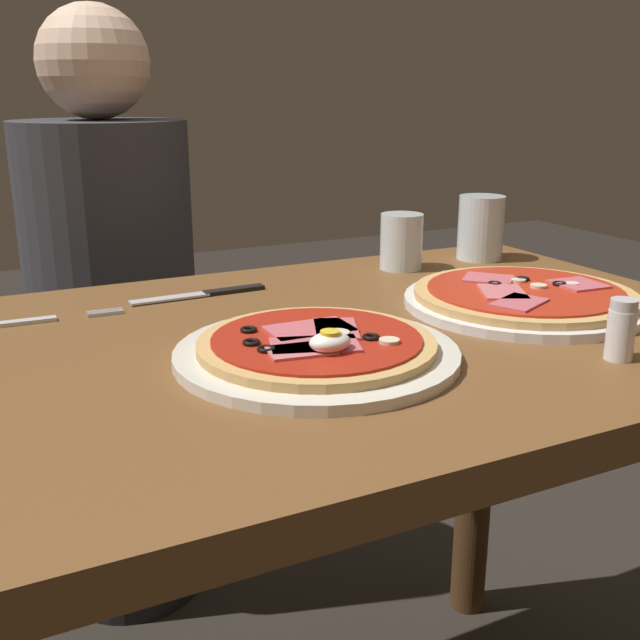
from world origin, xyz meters
name	(u,v)px	position (x,y,z in m)	size (l,w,h in m)	color
dining_table	(331,437)	(0.00, 0.00, 0.61)	(1.06, 0.70, 0.75)	brown
pizza_foreground	(317,349)	(-0.06, -0.08, 0.76)	(0.31, 0.31, 0.05)	silver
pizza_across_left	(524,298)	(0.28, -0.02, 0.77)	(0.32, 0.32, 0.03)	white
water_glass_near	(401,245)	(0.25, 0.25, 0.79)	(0.07, 0.07, 0.09)	silver
water_glass_far	(480,232)	(0.41, 0.25, 0.80)	(0.08, 0.08, 0.11)	silver
fork	(49,319)	(-0.30, 0.20, 0.76)	(0.16, 0.02, 0.00)	silver
knife	(209,293)	(-0.08, 0.23, 0.76)	(0.20, 0.02, 0.01)	silver
salt_shaker	(621,330)	(0.23, -0.22, 0.79)	(0.03, 0.03, 0.07)	white
diner_person	(116,339)	(-0.13, 0.67, 0.56)	(0.32, 0.32, 1.18)	black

